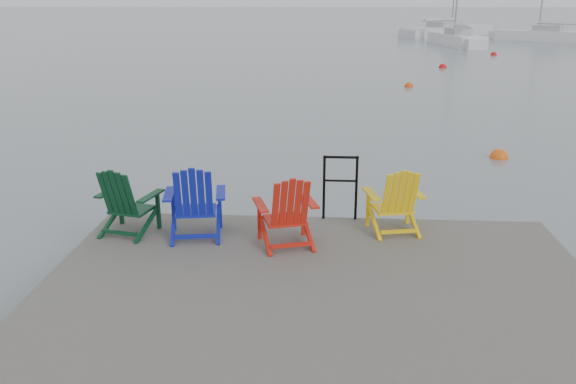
# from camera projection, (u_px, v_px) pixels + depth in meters

# --- Properties ---
(ground) EXTENTS (400.00, 400.00, 0.00)m
(ground) POSITION_uv_depth(u_px,v_px,m) (317.00, 346.00, 6.29)
(ground) COLOR slate
(ground) RESTS_ON ground
(dock) EXTENTS (6.00, 5.00, 1.40)m
(dock) POSITION_uv_depth(u_px,v_px,m) (318.00, 316.00, 6.18)
(dock) COLOR #2D2B28
(dock) RESTS_ON ground
(handrail) EXTENTS (0.48, 0.04, 0.90)m
(handrail) POSITION_uv_depth(u_px,v_px,m) (340.00, 181.00, 8.28)
(handrail) COLOR black
(handrail) RESTS_ON dock
(chair_green) EXTENTS (0.83, 0.78, 0.90)m
(chair_green) POSITION_uv_depth(u_px,v_px,m) (126.00, 201.00, 7.78)
(chair_green) COLOR #09351B
(chair_green) RESTS_ON dock
(chair_blue) EXTENTS (0.85, 0.80, 0.97)m
(chair_blue) POSITION_uv_depth(u_px,v_px,m) (195.00, 201.00, 7.65)
(chair_blue) COLOR #0F199D
(chair_blue) RESTS_ON dock
(chair_red) EXTENTS (0.86, 0.82, 0.92)m
(chair_red) POSITION_uv_depth(u_px,v_px,m) (287.00, 211.00, 7.39)
(chair_red) COLOR red
(chair_red) RESTS_ON dock
(chair_yellow) EXTENTS (0.80, 0.76, 0.89)m
(chair_yellow) POSITION_uv_depth(u_px,v_px,m) (396.00, 200.00, 7.82)
(chair_yellow) COLOR yellow
(chair_yellow) RESTS_ON dock
(sailboat_near) EXTENTS (3.06, 7.41, 10.10)m
(sailboat_near) POSITION_uv_depth(u_px,v_px,m) (456.00, 40.00, 44.19)
(sailboat_near) COLOR silver
(sailboat_near) RESTS_ON ground
(sailboat_mid) EXTENTS (9.18, 9.05, 13.89)m
(sailboat_mid) POSITION_uv_depth(u_px,v_px,m) (448.00, 32.00, 54.93)
(sailboat_mid) COLOR silver
(sailboat_mid) RESTS_ON ground
(sailboat_far) EXTENTS (6.87, 5.49, 9.93)m
(sailboat_far) POSITION_uv_depth(u_px,v_px,m) (543.00, 37.00, 48.10)
(sailboat_far) COLOR silver
(sailboat_far) RESTS_ON ground
(buoy_a) EXTENTS (0.41, 0.41, 0.41)m
(buoy_a) POSITION_uv_depth(u_px,v_px,m) (499.00, 158.00, 13.58)
(buoy_a) COLOR #F0590E
(buoy_a) RESTS_ON ground
(buoy_b) EXTENTS (0.35, 0.35, 0.35)m
(buoy_b) POSITION_uv_depth(u_px,v_px,m) (409.00, 87.00, 24.16)
(buoy_b) COLOR #DB430C
(buoy_b) RESTS_ON ground
(buoy_c) EXTENTS (0.40, 0.40, 0.40)m
(buoy_c) POSITION_uv_depth(u_px,v_px,m) (443.00, 68.00, 30.54)
(buoy_c) COLOR red
(buoy_c) RESTS_ON ground
(buoy_d) EXTENTS (0.39, 0.39, 0.39)m
(buoy_d) POSITION_uv_depth(u_px,v_px,m) (494.00, 55.00, 36.98)
(buoy_d) COLOR red
(buoy_d) RESTS_ON ground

